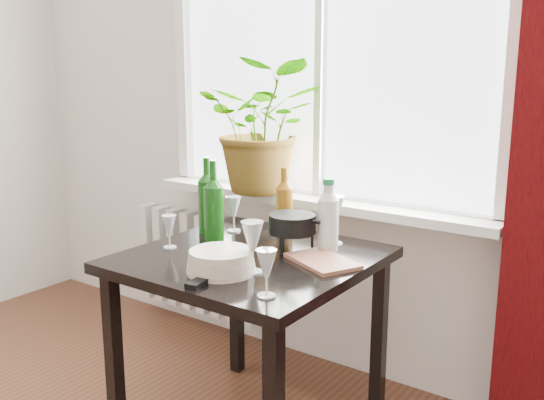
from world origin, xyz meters
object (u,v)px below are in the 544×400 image
Objects in this scene: cutting_board at (322,261)px; radiator at (198,262)px; wineglass_back_center at (333,219)px; plate_stack at (221,262)px; potted_plant at (264,126)px; wine_bottle_right at (214,201)px; bottle_amber at (284,201)px; wineglass_far_right at (266,273)px; wineglass_front_left at (169,231)px; wineglass_front_right at (252,247)px; tv_remote at (204,280)px; wine_bottle_left at (207,195)px; wineglass_back_left at (234,214)px; table at (251,278)px; fondue_pot at (292,232)px; cleaning_bottle at (328,215)px.

radiator is at bearing 153.39° from cutting_board.
wineglass_back_center reaches higher than plate_stack.
plate_stack is at bearing -128.41° from cutting_board.
potted_plant reaches higher than radiator.
wine_bottle_right is at bearing -76.21° from potted_plant.
bottle_amber is 0.41m from cutting_board.
wineglass_front_left is at bearing 162.06° from wineglass_far_right.
wine_bottle_right is 0.41m from wineglass_front_right.
tv_remote is (0.40, -0.89, -0.41)m from potted_plant.
cutting_board is (0.32, -0.22, -0.14)m from bottle_amber.
cutting_board is at bearing 17.94° from wineglass_front_left.
wineglass_front_right is at bearing -5.61° from wineglass_front_left.
tv_remote is at bearing -65.61° from potted_plant.
plate_stack is (0.26, -0.27, -0.13)m from wine_bottle_right.
tv_remote reaches higher than radiator.
potted_plant is 0.76m from wineglass_front_left.
wineglass_far_right is at bearing -35.44° from wine_bottle_left.
wineglass_back_left is at bearing 111.62° from tv_remote.
radiator is at bearing 140.69° from wineglass_far_right.
wineglass_back_center is 1.52× the size of wineglass_front_left.
wine_bottle_left is 1.38× the size of plate_stack.
table is 0.34m from wine_bottle_right.
tv_remote is (0.10, -0.62, -0.14)m from bottle_amber.
bottle_amber is at bearing 119.92° from wineglass_far_right.
wine_bottle_left is at bearing -88.04° from potted_plant.
wineglass_front_left is 0.86× the size of tv_remote.
potted_plant reaches higher than wine_bottle_left.
wineglass_far_right is 0.50m from fondue_pot.
fondue_pot is 1.35× the size of tv_remote.
wineglass_far_right reaches higher than table.
tv_remote is at bearing -113.94° from wineglass_front_right.
cutting_board is (0.27, 0.07, 0.10)m from table.
wine_bottle_right is 0.19m from wineglass_back_left.
wine_bottle_right is 2.52× the size of wineglass_front_left.
wineglass_back_center is 0.64m from tv_remote.
wine_bottle_right is 0.46m from cleaning_bottle.
cutting_board is (0.18, -0.07, -0.06)m from fondue_pot.
table is 3.03× the size of cleaning_bottle.
wineglass_far_right is 0.65× the size of plate_stack.
wineglass_back_left is at bearing 102.19° from wine_bottle_right.
wineglass_front_right is at bearing 57.72° from tv_remote.
wineglass_back_left is 0.53m from plate_stack.
wine_bottle_right is (0.63, -0.58, 0.53)m from radiator.
tv_remote is (-0.13, -0.62, -0.09)m from wineglass_back_center.
wineglass_front_left is at bearing 141.59° from tv_remote.
potted_plant is 0.67m from wineglass_back_center.
wineglass_back_left is at bearing 135.75° from wineglass_front_right.
bottle_amber is at bearing 99.20° from table.
fondue_pot is (-0.04, 0.30, -0.02)m from wineglass_front_right.
bottle_amber is 0.53m from plate_stack.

